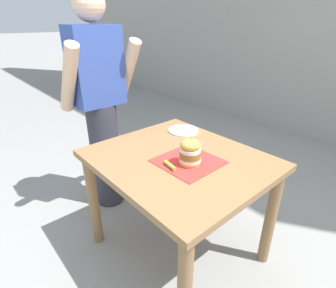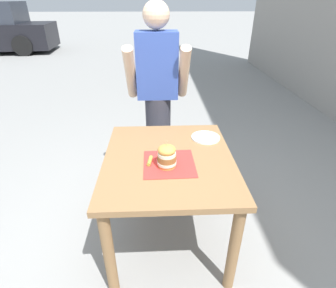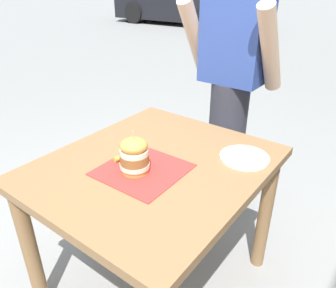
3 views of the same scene
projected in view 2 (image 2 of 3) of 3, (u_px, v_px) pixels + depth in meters
name	position (u px, v px, depth m)	size (l,w,h in m)	color
ground_plane	(169.00, 234.00, 2.15)	(80.00, 80.00, 0.00)	gray
patio_table	(169.00, 172.00, 1.85)	(0.88, 1.02, 0.75)	olive
serving_paper	(170.00, 164.00, 1.72)	(0.33, 0.33, 0.00)	red
sandwich	(167.00, 156.00, 1.65)	(0.12, 0.12, 0.19)	gold
pickle_spear	(150.00, 161.00, 1.72)	(0.02, 0.02, 0.10)	#8EA83D
side_plate_with_forks	(206.00, 137.00, 2.03)	(0.22, 0.22, 0.02)	white
diner_across_table	(158.00, 98.00, 2.43)	(0.55, 0.35, 1.69)	#33333D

